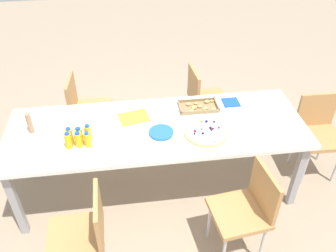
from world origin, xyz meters
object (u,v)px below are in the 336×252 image
Objects in this scene: chair_near_right at (247,207)px; juice_bottle_2 at (88,140)px; chair_end at (318,129)px; paper_folder at (134,117)px; juice_bottle_0 at (68,140)px; juice_bottle_4 at (79,135)px; juice_bottle_1 at (78,140)px; chair_far_left at (85,106)px; juice_bottle_3 at (69,135)px; fruit_pizza at (206,132)px; party_table at (157,132)px; snack_tray at (199,107)px; juice_bottle_5 at (88,133)px; plate_stack at (161,133)px; chair_far_right at (203,96)px; chair_near_left at (84,232)px; cardboard_tube at (30,123)px; napkin_stack at (231,102)px.

juice_bottle_2 is at bearing 56.75° from chair_near_right.
juice_bottle_2 is at bearing 8.33° from chair_end.
chair_near_right is 1.23m from paper_folder.
juice_bottle_0 reaches higher than juice_bottle_4.
chair_far_left is at bearing 92.55° from juice_bottle_1.
juice_bottle_3 reaches higher than juice_bottle_2.
chair_end is 2.24× the size of fruit_pizza.
snack_tray reaches higher than party_table.
chair_end is at bearing 4.56° from juice_bottle_3.
juice_bottle_3 is 1.12m from fruit_pizza.
juice_bottle_2 is (-2.15, -0.26, 0.32)m from chair_end.
juice_bottle_5 is 0.97m from fruit_pizza.
juice_bottle_4 is 0.51× the size of paper_folder.
plate_stack is (-0.39, -0.33, -0.00)m from snack_tray.
juice_bottle_5 is at bearing 177.09° from fruit_pizza.
chair_near_right is 1.04m from snack_tray.
chair_far_left is at bearing 153.53° from snack_tray.
chair_end is at bearing 6.71° from plate_stack.
chair_near_right is 1.00× the size of chair_far_right.
chair_far_left is 4.01× the size of plate_stack.
chair_far_left is 1.00× the size of chair_near_left.
cardboard_tube reaches higher than juice_bottle_1.
juice_bottle_0 reaches higher than chair_end.
chair_far_right is 2.32× the size of snack_tray.
juice_bottle_5 reaches higher than chair_near_left.
fruit_pizza is 1.97× the size of cardboard_tube.
fruit_pizza is at bearing 12.45° from chair_end.
juice_bottle_1 is 1.06× the size of juice_bottle_4.
juice_bottle_0 is 0.98× the size of juice_bottle_5.
paper_folder is at bearing -172.96° from snack_tray.
party_table is 18.71× the size of juice_bottle_2.
plate_stack is (0.59, -0.00, -0.06)m from juice_bottle_5.
chair_far_right is at bearing 57.68° from plate_stack.
chair_far_right is (-0.98, 0.72, 0.00)m from chair_end.
juice_bottle_1 is 1.01× the size of juice_bottle_3.
juice_bottle_3 reaches higher than snack_tray.
chair_far_right is 1.01m from fruit_pizza.
fruit_pizza is (1.01, 0.67, 0.27)m from chair_near_left.
chair_near_left is at bearing -41.34° from chair_far_right.
juice_bottle_1 is 0.39× the size of snack_tray.
plate_stack is at bearing 8.20° from chair_end.
chair_near_right is 1.38m from juice_bottle_5.
snack_tray is at bearing -172.80° from napkin_stack.
juice_bottle_2 is at bearing -162.77° from party_table.
napkin_stack is (0.34, 0.42, -0.01)m from fruit_pizza.
party_table is at bearing -3.50° from cardboard_tube.
snack_tray is (1.06, 0.40, -0.05)m from juice_bottle_1.
paper_folder is (0.86, 0.09, -0.09)m from cardboard_tube.
juice_bottle_4 reaches higher than party_table.
snack_tray is 2.38× the size of napkin_stack.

